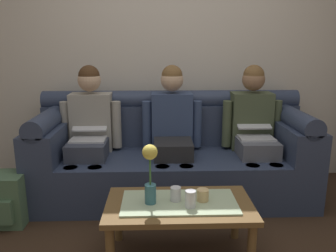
% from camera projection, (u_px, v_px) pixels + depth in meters
% --- Properties ---
extents(back_wall_patterned, '(6.00, 0.12, 2.90)m').
position_uv_depth(back_wall_patterned, '(170.00, 39.00, 3.50)').
color(back_wall_patterned, beige).
rests_on(back_wall_patterned, ground_plane).
extents(couch, '(2.49, 0.88, 0.96)m').
position_uv_depth(couch, '(172.00, 157.00, 3.24)').
color(couch, '#2D3851').
rests_on(couch, ground_plane).
extents(person_left, '(0.56, 0.67, 1.22)m').
position_uv_depth(person_left, '(90.00, 128.00, 3.14)').
color(person_left, '#383D4C').
rests_on(person_left, ground_plane).
extents(person_middle, '(0.56, 0.67, 1.22)m').
position_uv_depth(person_middle, '(172.00, 127.00, 3.17)').
color(person_middle, '#232326').
rests_on(person_middle, ground_plane).
extents(person_right, '(0.56, 0.67, 1.22)m').
position_uv_depth(person_right, '(254.00, 127.00, 3.19)').
color(person_right, '#595B66').
rests_on(person_right, ground_plane).
extents(coffee_table, '(0.96, 0.54, 0.40)m').
position_uv_depth(coffee_table, '(179.00, 210.00, 2.27)').
color(coffee_table, brown).
rests_on(coffee_table, ground_plane).
extents(flower_vase, '(0.10, 0.10, 0.40)m').
position_uv_depth(flower_vase, '(150.00, 171.00, 2.18)').
color(flower_vase, '#336672').
rests_on(flower_vase, coffee_table).
extents(cup_near_left, '(0.08, 0.08, 0.08)m').
position_uv_depth(cup_near_left, '(203.00, 195.00, 2.26)').
color(cup_near_left, '#DBB77A').
rests_on(cup_near_left, coffee_table).
extents(cup_near_right, '(0.07, 0.07, 0.09)m').
position_uv_depth(cup_near_right, '(176.00, 194.00, 2.25)').
color(cup_near_right, silver).
rests_on(cup_near_right, coffee_table).
extents(cup_far_center, '(0.07, 0.07, 0.11)m').
position_uv_depth(cup_far_center, '(191.00, 199.00, 2.16)').
color(cup_far_center, silver).
rests_on(cup_far_center, coffee_table).
extents(backpack_left, '(0.35, 0.31, 0.42)m').
position_uv_depth(backpack_left, '(3.00, 200.00, 2.72)').
color(backpack_left, '#4C6B4C').
rests_on(backpack_left, ground_plane).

